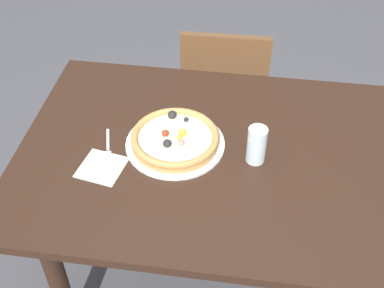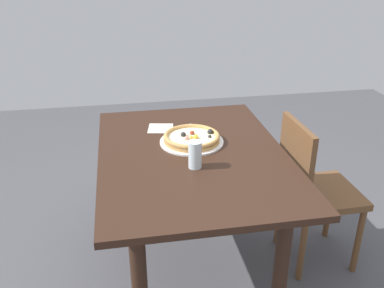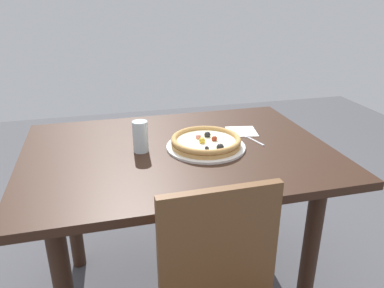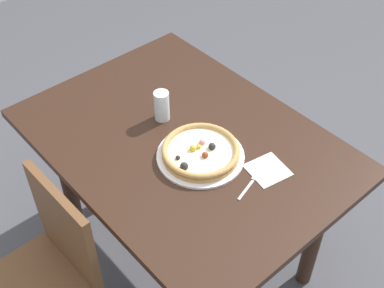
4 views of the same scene
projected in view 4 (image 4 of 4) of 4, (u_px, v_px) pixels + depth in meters
ground_plane at (186, 250)px, 2.58m from camera, size 6.00×6.00×0.00m
dining_table at (184, 159)px, 2.13m from camera, size 1.30×0.95×0.77m
chair_near at (46, 276)px, 1.92m from camera, size 0.41×0.41×0.89m
plate at (200, 156)px, 1.97m from camera, size 0.34×0.34×0.01m
pizza at (200, 151)px, 1.95m from camera, size 0.30×0.30×0.05m
fork at (251, 183)px, 1.88m from camera, size 0.06×0.16×0.00m
drinking_glass at (162, 106)px, 2.09m from camera, size 0.06×0.06×0.13m
napkin at (268, 170)px, 1.92m from camera, size 0.16×0.16×0.00m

